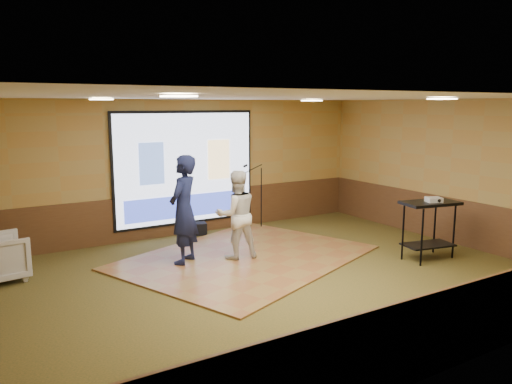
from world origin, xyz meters
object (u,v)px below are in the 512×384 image
player_left (184,210)px  projector (434,200)px  duffel_bag (196,229)px  player_right (236,215)px  dance_floor (246,257)px  mic_stand (259,208)px  projector_screen (186,169)px  av_table (429,217)px

player_left → projector: player_left is taller
duffel_bag → player_right: bearing=-93.0°
projector → player_right: bearing=171.9°
dance_floor → mic_stand: 2.42m
player_right → projector: bearing=156.9°
projector_screen → duffel_bag: 1.36m
mic_stand → duffel_bag: 1.58m
player_left → projector_screen: bearing=-156.3°
player_left → mic_stand: 3.08m
projector_screen → mic_stand: projector_screen is taller
player_left → av_table: bearing=111.1°
player_right → av_table: size_ratio=1.50×
dance_floor → duffel_bag: bearing=92.0°
dance_floor → projector: (2.92, -1.89, 1.13)m
projector_screen → mic_stand: size_ratio=2.14×
mic_stand → player_left: bearing=-160.9°
dance_floor → player_left: size_ratio=2.26×
av_table → duffel_bag: av_table is taller
player_right → projector_screen: bearing=-80.5°
player_left → player_right: 0.99m
projector → mic_stand: mic_stand is taller
mic_stand → duffel_bag: (-1.53, 0.21, -0.36)m
mic_stand → projector_screen: bearing=154.1°
projector_screen → dance_floor: projector_screen is taller
projector → mic_stand: bearing=135.2°
dance_floor → av_table: bearing=-32.0°
dance_floor → player_left: (-1.13, 0.28, 1.00)m
av_table → duffel_bag: size_ratio=2.53×
dance_floor → av_table: (2.91, -1.82, 0.79)m
av_table → duffel_bag: 4.96m
player_left → duffel_bag: size_ratio=4.51×
av_table → duffel_bag: bearing=127.4°
projector_screen → player_left: 2.24m
projector_screen → player_right: bearing=-89.3°
dance_floor → mic_stand: bearing=52.1°
dance_floor → av_table: size_ratio=4.03×
av_table → projector: projector is taller
projector → player_left: bearing=175.7°
player_right → av_table: bearing=157.7°
mic_stand → projector: bearing=-81.1°
player_left → dance_floor: bearing=124.5°
player_left → projector: bearing=110.5°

